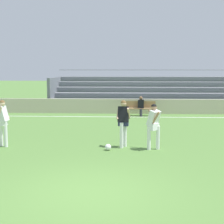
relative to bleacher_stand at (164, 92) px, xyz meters
The scene contains 10 objects.
ground_plane 17.31m from the bleacher_stand, 101.44° to the right, with size 160.00×160.00×0.00m, color #517A38.
field_line_sideline 5.79m from the bleacher_stand, 127.23° to the right, with size 44.00×0.12×0.01m, color white.
sideline_wall 4.58m from the bleacher_stand, 139.31° to the right, with size 48.00×0.16×0.95m, color beige.
bleacher_stand is the anchor object (origin of this frame).
bench_far_left 4.38m from the bleacher_stand, 114.72° to the right, with size 1.80×0.40×0.90m.
spectator_seated 4.47m from the bleacher_stand, 114.10° to the right, with size 0.36×0.42×1.21m.
player_white_on_ball 12.77m from the bleacher_stand, 97.47° to the right, with size 0.53×0.70×1.62m.
player_dark_trailing_run 12.67m from the bleacher_stand, 102.43° to the right, with size 0.50×0.51×1.72m.
player_white_overlapping 14.35m from the bleacher_stand, 119.71° to the right, with size 0.39×0.47×1.71m.
soccer_ball 13.30m from the bleacher_stand, 104.18° to the right, with size 0.22×0.22×0.22m, color white.
Camera 1 is at (0.91, -7.24, 2.78)m, focal length 53.18 mm.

